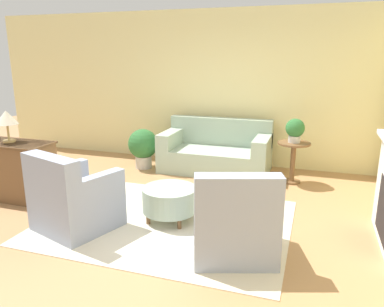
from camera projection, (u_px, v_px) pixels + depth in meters
ground_plane at (167, 222)px, 4.63m from camera, size 16.00×16.00×0.00m
wall_back at (224, 88)px, 6.90m from camera, size 9.61×0.12×2.80m
rug at (167, 221)px, 4.63m from camera, size 2.97×2.28×0.01m
couch at (216, 153)px, 6.63m from camera, size 1.88×0.95×0.90m
armchair_left at (73, 200)px, 4.35m from camera, size 1.02×1.02×0.94m
armchair_right at (234, 223)px, 3.76m from camera, size 1.02×1.02×0.94m
ottoman_table at (170, 199)px, 4.61m from camera, size 0.67×0.67×0.42m
side_table at (293, 156)px, 5.95m from camera, size 0.51×0.51×0.67m
dresser at (13, 169)px, 5.31m from camera, size 1.20×0.53×0.83m
potted_plant_on_side_table at (295, 129)px, 5.84m from camera, size 0.29×0.29×0.38m
potted_plant_floor at (143, 146)px, 6.74m from camera, size 0.53×0.53×0.72m
table_lamp at (6, 119)px, 5.12m from camera, size 0.31×0.31×0.44m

